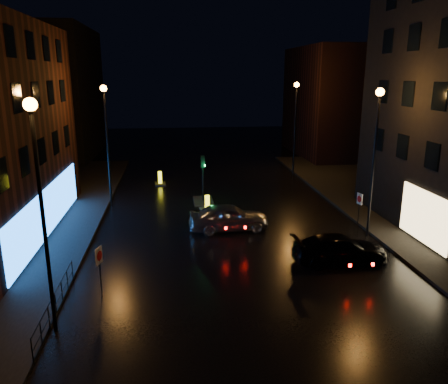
{
  "coord_description": "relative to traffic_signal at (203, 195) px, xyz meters",
  "views": [
    {
      "loc": [
        -3.35,
        -16.76,
        9.09
      ],
      "look_at": [
        -0.59,
        6.26,
        2.8
      ],
      "focal_mm": 35.0,
      "sensor_mm": 36.0,
      "label": 1
    }
  ],
  "objects": [
    {
      "name": "ground",
      "position": [
        1.2,
        -14.0,
        -0.5
      ],
      "size": [
        120.0,
        120.0,
        0.0
      ],
      "primitive_type": "plane",
      "color": "black",
      "rests_on": "ground"
    },
    {
      "name": "pavement_right",
      "position": [
        15.2,
        -6.0,
        -0.43
      ],
      "size": [
        12.0,
        44.0,
        0.15
      ],
      "primitive_type": "cube",
      "color": "black",
      "rests_on": "ground"
    },
    {
      "name": "building_far_left",
      "position": [
        -14.8,
        21.0,
        6.5
      ],
      "size": [
        8.0,
        16.0,
        14.0
      ],
      "primitive_type": "cube",
      "color": "black",
      "rests_on": "ground"
    },
    {
      "name": "building_far_right",
      "position": [
        16.2,
        18.0,
        5.5
      ],
      "size": [
        8.0,
        14.0,
        12.0
      ],
      "primitive_type": "cube",
      "color": "black",
      "rests_on": "ground"
    },
    {
      "name": "street_lamp_lnear",
      "position": [
        -6.6,
        -16.0,
        5.06
      ],
      "size": [
        0.44,
        0.44,
        8.37
      ],
      "color": "black",
      "rests_on": "ground"
    },
    {
      "name": "street_lamp_lfar",
      "position": [
        -6.6,
        -0.0,
        5.06
      ],
      "size": [
        0.44,
        0.44,
        8.37
      ],
      "color": "black",
      "rests_on": "ground"
    },
    {
      "name": "street_lamp_rnear",
      "position": [
        9.0,
        -8.0,
        5.06
      ],
      "size": [
        0.44,
        0.44,
        8.37
      ],
      "color": "black",
      "rests_on": "ground"
    },
    {
      "name": "street_lamp_rfar",
      "position": [
        9.0,
        8.0,
        5.06
      ],
      "size": [
        0.44,
        0.44,
        8.37
      ],
      "color": "black",
      "rests_on": "ground"
    },
    {
      "name": "traffic_signal",
      "position": [
        0.0,
        0.0,
        0.0
      ],
      "size": [
        1.4,
        2.4,
        3.45
      ],
      "color": "black",
      "rests_on": "ground"
    },
    {
      "name": "guard_railing",
      "position": [
        -6.8,
        -15.0,
        0.24
      ],
      "size": [
        0.05,
        6.04,
        1.0
      ],
      "color": "black",
      "rests_on": "ground"
    },
    {
      "name": "silver_hatchback",
      "position": [
        1.08,
        -6.18,
        0.31
      ],
      "size": [
        4.82,
        2.11,
        1.62
      ],
      "primitive_type": "imported",
      "rotation": [
        0.0,
        0.0,
        1.61
      ],
      "color": "#A2A5AA",
      "rests_on": "ground"
    },
    {
      "name": "dark_sedan",
      "position": [
        5.96,
        -11.42,
        0.19
      ],
      "size": [
        4.76,
        1.98,
        1.38
      ],
      "primitive_type": "imported",
      "rotation": [
        0.0,
        0.0,
        1.58
      ],
      "color": "black",
      "rests_on": "ground"
    },
    {
      "name": "bollard_near",
      "position": [
        0.12,
        -2.21,
        -0.26
      ],
      "size": [
        1.06,
        1.39,
        1.09
      ],
      "rotation": [
        0.0,
        0.0,
        0.2
      ],
      "color": "black",
      "rests_on": "ground"
    },
    {
      "name": "bollard_far",
      "position": [
        -3.25,
        5.55,
        -0.25
      ],
      "size": [
        0.95,
        1.35,
        1.14
      ],
      "rotation": [
        0.0,
        0.0,
        0.06
      ],
      "color": "black",
      "rests_on": "ground"
    },
    {
      "name": "road_sign_left",
      "position": [
        -5.3,
        -13.57,
        1.14
      ],
      "size": [
        0.21,
        0.52,
        2.19
      ],
      "rotation": [
        0.0,
        0.0,
        -0.31
      ],
      "color": "black",
      "rests_on": "ground"
    },
    {
      "name": "road_sign_right",
      "position": [
        9.1,
        -6.42,
        1.05
      ],
      "size": [
        0.15,
        0.5,
        2.08
      ],
      "rotation": [
        0.0,
        0.0,
        3.35
      ],
      "color": "black",
      "rests_on": "ground"
    }
  ]
}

